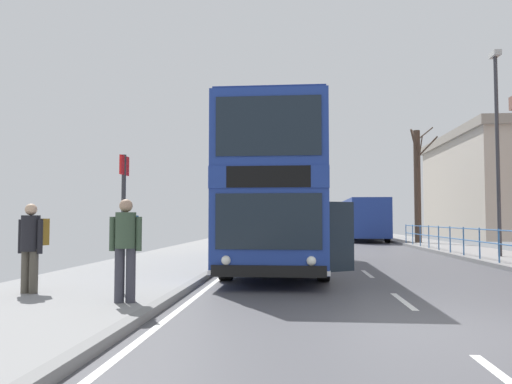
# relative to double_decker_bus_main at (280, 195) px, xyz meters

# --- Properties ---
(ground) EXTENTS (15.80, 140.00, 0.20)m
(ground) POSITION_rel_double_decker_bus_main_xyz_m (1.77, -8.91, -2.26)
(ground) COLOR #4A4A4F
(double_decker_bus_main) EXTENTS (3.23, 11.15, 4.39)m
(double_decker_bus_main) POSITION_rel_double_decker_bus_main_xyz_m (0.00, 0.00, 0.00)
(double_decker_bus_main) COLOR navy
(double_decker_bus_main) RESTS_ON ground
(background_bus_far_lane) EXTENTS (2.77, 10.52, 2.91)m
(background_bus_far_lane) POSITION_rel_double_decker_bus_main_xyz_m (5.34, 21.51, -0.70)
(background_bus_far_lane) COLOR navy
(background_bus_far_lane) RESTS_ON ground
(pedestrian_railing_far_kerb) EXTENTS (0.05, 25.87, 1.09)m
(pedestrian_railing_far_kerb) POSITION_rel_double_decker_bus_main_xyz_m (6.94, 1.64, -1.44)
(pedestrian_railing_far_kerb) COLOR #386BA8
(pedestrian_railing_far_kerb) RESTS_ON ground
(pedestrian_with_backpack) EXTENTS (0.55, 0.58, 1.68)m
(pedestrian_with_backpack) POSITION_rel_double_decker_bus_main_xyz_m (-4.46, -6.77, -1.19)
(pedestrian_with_backpack) COLOR #4C473D
(pedestrian_with_backpack) RESTS_ON ground
(pedestrian_companion) EXTENTS (0.55, 0.55, 1.72)m
(pedestrian_companion) POSITION_rel_double_decker_bus_main_xyz_m (-2.34, -7.68, -1.15)
(pedestrian_companion) COLOR #383842
(pedestrian_companion) RESTS_ON ground
(bus_stop_sign_near) EXTENTS (0.08, 0.44, 2.59)m
(bus_stop_sign_near) POSITION_rel_double_decker_bus_main_xyz_m (-2.70, -6.78, -0.56)
(bus_stop_sign_near) COLOR #2D2D33
(bus_stop_sign_near) RESTS_ON ground
(street_lamp_far_side) EXTENTS (0.28, 0.60, 7.79)m
(street_lamp_far_side) POSITION_rel_double_decker_bus_main_xyz_m (8.12, 3.80, 2.35)
(street_lamp_far_side) COLOR #38383D
(street_lamp_far_side) RESTS_ON ground
(bare_tree_far_00) EXTENTS (1.77, 2.80, 7.07)m
(bare_tree_far_00) POSITION_rel_double_decker_bus_main_xyz_m (7.81, 15.26, 1.39)
(bare_tree_far_00) COLOR #423328
(bare_tree_far_00) RESTS_ON ground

